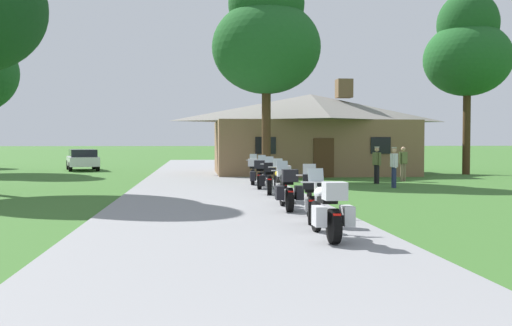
{
  "coord_description": "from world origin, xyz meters",
  "views": [
    {
      "loc": [
        -0.69,
        -2.0,
        1.9
      ],
      "look_at": [
        1.89,
        22.7,
        1.0
      ],
      "focal_mm": 40.94,
      "sensor_mm": 36.0,
      "label": 1
    }
  ],
  "objects_px": {
    "tree_by_lodge_front": "(266,35)",
    "motorcycle_silver_sixth_in_row": "(260,174)",
    "motorcycle_orange_second_in_row": "(311,197)",
    "bystander_white_shirt_by_tree": "(394,165)",
    "tree_right_of_lodge": "(468,49)",
    "bystander_olive_shirt_near_lodge": "(377,163)",
    "parked_white_suv_far_left": "(83,159)",
    "motorcycle_black_third_in_row": "(287,190)",
    "motorcycle_silver_fifth_in_row": "(269,178)",
    "motorcycle_white_nearest_to_camera": "(328,210)",
    "motorcycle_yellow_fourth_in_row": "(281,183)",
    "bystander_olive_shirt_beside_signpost": "(403,162)",
    "motorcycle_yellow_farthest_in_row": "(253,171)"
  },
  "relations": [
    {
      "from": "motorcycle_yellow_farthest_in_row",
      "to": "motorcycle_black_third_in_row",
      "type": "bearing_deg",
      "value": -83.73
    },
    {
      "from": "motorcycle_silver_fifth_in_row",
      "to": "tree_by_lodge_front",
      "type": "height_order",
      "value": "tree_by_lodge_front"
    },
    {
      "from": "motorcycle_yellow_fourth_in_row",
      "to": "bystander_olive_shirt_near_lodge",
      "type": "bearing_deg",
      "value": 55.69
    },
    {
      "from": "bystander_white_shirt_by_tree",
      "to": "tree_right_of_lodge",
      "type": "relative_size",
      "value": 0.16
    },
    {
      "from": "motorcycle_orange_second_in_row",
      "to": "motorcycle_yellow_farthest_in_row",
      "type": "relative_size",
      "value": 1.0
    },
    {
      "from": "motorcycle_yellow_fourth_in_row",
      "to": "parked_white_suv_far_left",
      "type": "bearing_deg",
      "value": 116.2
    },
    {
      "from": "motorcycle_black_third_in_row",
      "to": "bystander_white_shirt_by_tree",
      "type": "height_order",
      "value": "bystander_white_shirt_by_tree"
    },
    {
      "from": "bystander_olive_shirt_near_lodge",
      "to": "motorcycle_black_third_in_row",
      "type": "bearing_deg",
      "value": -46.77
    },
    {
      "from": "bystander_olive_shirt_near_lodge",
      "to": "bystander_white_shirt_by_tree",
      "type": "height_order",
      "value": "same"
    },
    {
      "from": "parked_white_suv_far_left",
      "to": "motorcycle_yellow_farthest_in_row",
      "type": "bearing_deg",
      "value": -70.14
    },
    {
      "from": "parked_white_suv_far_left",
      "to": "motorcycle_silver_fifth_in_row",
      "type": "bearing_deg",
      "value": -76.99
    },
    {
      "from": "motorcycle_yellow_fourth_in_row",
      "to": "motorcycle_yellow_farthest_in_row",
      "type": "height_order",
      "value": "same"
    },
    {
      "from": "motorcycle_orange_second_in_row",
      "to": "motorcycle_black_third_in_row",
      "type": "height_order",
      "value": "same"
    },
    {
      "from": "bystander_white_shirt_by_tree",
      "to": "tree_right_of_lodge",
      "type": "height_order",
      "value": "tree_right_of_lodge"
    },
    {
      "from": "bystander_olive_shirt_beside_signpost",
      "to": "bystander_white_shirt_by_tree",
      "type": "height_order",
      "value": "bystander_white_shirt_by_tree"
    },
    {
      "from": "motorcycle_white_nearest_to_camera",
      "to": "motorcycle_yellow_fourth_in_row",
      "type": "xyz_separation_m",
      "value": [
        0.2,
        7.26,
        0.01
      ]
    },
    {
      "from": "parked_white_suv_far_left",
      "to": "motorcycle_white_nearest_to_camera",
      "type": "bearing_deg",
      "value": -85.73
    },
    {
      "from": "motorcycle_white_nearest_to_camera",
      "to": "motorcycle_yellow_farthest_in_row",
      "type": "relative_size",
      "value": 1.0
    },
    {
      "from": "motorcycle_orange_second_in_row",
      "to": "motorcycle_silver_fifth_in_row",
      "type": "height_order",
      "value": "same"
    },
    {
      "from": "motorcycle_white_nearest_to_camera",
      "to": "parked_white_suv_far_left",
      "type": "bearing_deg",
      "value": 108.02
    },
    {
      "from": "bystander_olive_shirt_beside_signpost",
      "to": "tree_right_of_lodge",
      "type": "bearing_deg",
      "value": -165.24
    },
    {
      "from": "motorcycle_yellow_fourth_in_row",
      "to": "motorcycle_silver_sixth_in_row",
      "type": "height_order",
      "value": "same"
    },
    {
      "from": "motorcycle_orange_second_in_row",
      "to": "bystander_white_shirt_by_tree",
      "type": "relative_size",
      "value": 1.23
    },
    {
      "from": "motorcycle_orange_second_in_row",
      "to": "tree_by_lodge_front",
      "type": "xyz_separation_m",
      "value": [
        0.8,
        15.12,
        6.5
      ]
    },
    {
      "from": "motorcycle_yellow_farthest_in_row",
      "to": "tree_right_of_lodge",
      "type": "bearing_deg",
      "value": 35.62
    },
    {
      "from": "motorcycle_orange_second_in_row",
      "to": "motorcycle_silver_sixth_in_row",
      "type": "distance_m",
      "value": 9.76
    },
    {
      "from": "bystander_white_shirt_by_tree",
      "to": "parked_white_suv_far_left",
      "type": "relative_size",
      "value": 0.34
    },
    {
      "from": "motorcycle_yellow_fourth_in_row",
      "to": "parked_white_suv_far_left",
      "type": "height_order",
      "value": "parked_white_suv_far_left"
    },
    {
      "from": "motorcycle_black_third_in_row",
      "to": "parked_white_suv_far_left",
      "type": "distance_m",
      "value": 26.19
    },
    {
      "from": "tree_by_lodge_front",
      "to": "motorcycle_silver_sixth_in_row",
      "type": "bearing_deg",
      "value": -99.42
    },
    {
      "from": "motorcycle_silver_sixth_in_row",
      "to": "bystander_olive_shirt_near_lodge",
      "type": "xyz_separation_m",
      "value": [
        5.63,
        2.71,
        0.34
      ]
    },
    {
      "from": "motorcycle_orange_second_in_row",
      "to": "bystander_olive_shirt_beside_signpost",
      "type": "bearing_deg",
      "value": 71.39
    },
    {
      "from": "motorcycle_silver_sixth_in_row",
      "to": "bystander_white_shirt_by_tree",
      "type": "xyz_separation_m",
      "value": [
        5.6,
        0.32,
        0.34
      ]
    },
    {
      "from": "motorcycle_white_nearest_to_camera",
      "to": "bystander_olive_shirt_near_lodge",
      "type": "relative_size",
      "value": 1.24
    },
    {
      "from": "motorcycle_white_nearest_to_camera",
      "to": "motorcycle_black_third_in_row",
      "type": "height_order",
      "value": "same"
    },
    {
      "from": "bystander_olive_shirt_beside_signpost",
      "to": "motorcycle_silver_fifth_in_row",
      "type": "bearing_deg",
      "value": 13.81
    },
    {
      "from": "motorcycle_white_nearest_to_camera",
      "to": "motorcycle_silver_sixth_in_row",
      "type": "xyz_separation_m",
      "value": [
        0.1,
        12.3,
        0.0
      ]
    },
    {
      "from": "tree_right_of_lodge",
      "to": "tree_by_lodge_front",
      "type": "bearing_deg",
      "value": -160.73
    },
    {
      "from": "motorcycle_silver_sixth_in_row",
      "to": "motorcycle_yellow_fourth_in_row",
      "type": "bearing_deg",
      "value": -79.04
    },
    {
      "from": "motorcycle_black_third_in_row",
      "to": "motorcycle_silver_sixth_in_row",
      "type": "distance_m",
      "value": 7.46
    },
    {
      "from": "motorcycle_yellow_fourth_in_row",
      "to": "tree_by_lodge_front",
      "type": "distance_m",
      "value": 12.28
    },
    {
      "from": "motorcycle_silver_fifth_in_row",
      "to": "motorcycle_silver_sixth_in_row",
      "type": "xyz_separation_m",
      "value": [
        -0.04,
        2.51,
        0.0
      ]
    },
    {
      "from": "motorcycle_white_nearest_to_camera",
      "to": "motorcycle_yellow_farthest_in_row",
      "type": "bearing_deg",
      "value": 89.01
    },
    {
      "from": "motorcycle_silver_fifth_in_row",
      "to": "tree_by_lodge_front",
      "type": "distance_m",
      "value": 10.24
    },
    {
      "from": "motorcycle_silver_sixth_in_row",
      "to": "bystander_white_shirt_by_tree",
      "type": "height_order",
      "value": "bystander_white_shirt_by_tree"
    },
    {
      "from": "motorcycle_black_third_in_row",
      "to": "parked_white_suv_far_left",
      "type": "relative_size",
      "value": 0.42
    },
    {
      "from": "bystander_olive_shirt_near_lodge",
      "to": "parked_white_suv_far_left",
      "type": "relative_size",
      "value": 0.34
    },
    {
      "from": "bystander_olive_shirt_beside_signpost",
      "to": "bystander_white_shirt_by_tree",
      "type": "xyz_separation_m",
      "value": [
        -1.81,
        -3.87,
        0.02
      ]
    },
    {
      "from": "motorcycle_orange_second_in_row",
      "to": "parked_white_suv_far_left",
      "type": "xyz_separation_m",
      "value": [
        -10.14,
        26.53,
        0.16
      ]
    },
    {
      "from": "bystander_olive_shirt_beside_signpost",
      "to": "tree_right_of_lodge",
      "type": "distance_m",
      "value": 10.23
    }
  ]
}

